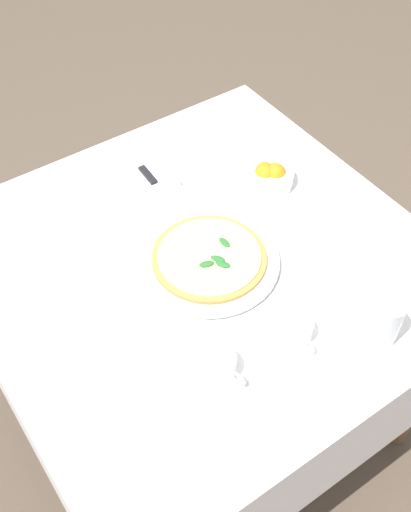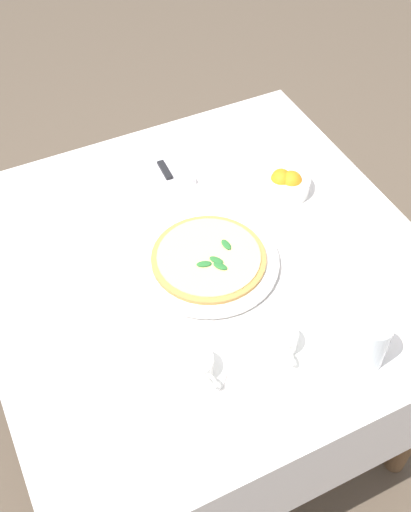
{
  "view_description": "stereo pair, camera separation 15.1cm",
  "coord_description": "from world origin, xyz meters",
  "px_view_note": "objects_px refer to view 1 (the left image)",
  "views": [
    {
      "loc": [
        -0.84,
        0.57,
        1.88
      ],
      "look_at": [
        -0.01,
        -0.0,
        0.75
      ],
      "focal_mm": 44.3,
      "sensor_mm": 36.0,
      "label": 1
    },
    {
      "loc": [
        -0.91,
        0.44,
        1.88
      ],
      "look_at": [
        -0.01,
        -0.0,
        0.75
      ],
      "focal_mm": 44.3,
      "sensor_mm": 36.0,
      "label": 2
    }
  ],
  "objects_px": {
    "coffee_cup_near_left": "(218,367)",
    "citrus_bowl": "(267,175)",
    "coffee_cup_back_corner": "(295,331)",
    "water_glass_near_right": "(382,323)",
    "dinner_knife": "(139,165)",
    "pizza": "(209,257)",
    "napkin_folded": "(140,169)",
    "pizza_plate": "(209,261)"
  },
  "relations": [
    {
      "from": "napkin_folded",
      "to": "dinner_knife",
      "type": "bearing_deg",
      "value": -0.95
    },
    {
      "from": "napkin_folded",
      "to": "dinner_knife",
      "type": "xyz_separation_m",
      "value": [
        0.0,
        -0.0,
        0.01
      ]
    },
    {
      "from": "pizza_plate",
      "to": "water_glass_near_right",
      "type": "xyz_separation_m",
      "value": [
        -0.38,
        -0.18,
        0.04
      ]
    },
    {
      "from": "coffee_cup_near_left",
      "to": "napkin_folded",
      "type": "distance_m",
      "value": 0.67
    },
    {
      "from": "napkin_folded",
      "to": "dinner_knife",
      "type": "height_order",
      "value": "dinner_knife"
    },
    {
      "from": "coffee_cup_back_corner",
      "to": "coffee_cup_near_left",
      "type": "bearing_deg",
      "value": 83.57
    },
    {
      "from": "napkin_folded",
      "to": "water_glass_near_right",
      "type": "bearing_deg",
      "value": -167.17
    },
    {
      "from": "pizza",
      "to": "coffee_cup_back_corner",
      "type": "bearing_deg",
      "value": -173.79
    },
    {
      "from": "pizza",
      "to": "citrus_bowl",
      "type": "xyz_separation_m",
      "value": [
        0.15,
        -0.29,
        0.0
      ]
    },
    {
      "from": "pizza",
      "to": "coffee_cup_back_corner",
      "type": "xyz_separation_m",
      "value": [
        -0.28,
        -0.03,
        0.0
      ]
    },
    {
      "from": "napkin_folded",
      "to": "dinner_knife",
      "type": "relative_size",
      "value": 1.15
    },
    {
      "from": "coffee_cup_near_left",
      "to": "coffee_cup_back_corner",
      "type": "bearing_deg",
      "value": -96.43
    },
    {
      "from": "pizza_plate",
      "to": "pizza",
      "type": "bearing_deg",
      "value": -149.01
    },
    {
      "from": "dinner_knife",
      "to": "napkin_folded",
      "type": "bearing_deg",
      "value": -180.0
    },
    {
      "from": "coffee_cup_back_corner",
      "to": "citrus_bowl",
      "type": "relative_size",
      "value": 0.88
    },
    {
      "from": "coffee_cup_near_left",
      "to": "citrus_bowl",
      "type": "xyz_separation_m",
      "value": [
        0.41,
        -0.45,
        0.0
      ]
    },
    {
      "from": "coffee_cup_near_left",
      "to": "dinner_knife",
      "type": "bearing_deg",
      "value": -16.59
    },
    {
      "from": "pizza_plate",
      "to": "dinner_knife",
      "type": "height_order",
      "value": "dinner_knife"
    },
    {
      "from": "pizza",
      "to": "citrus_bowl",
      "type": "distance_m",
      "value": 0.33
    },
    {
      "from": "coffee_cup_near_left",
      "to": "water_glass_near_right",
      "type": "xyz_separation_m",
      "value": [
        -0.12,
        -0.34,
        0.03
      ]
    },
    {
      "from": "pizza",
      "to": "coffee_cup_back_corner",
      "type": "height_order",
      "value": "coffee_cup_back_corner"
    },
    {
      "from": "pizza",
      "to": "napkin_folded",
      "type": "distance_m",
      "value": 0.39
    },
    {
      "from": "napkin_folded",
      "to": "coffee_cup_back_corner",
      "type": "bearing_deg",
      "value": -178.38
    },
    {
      "from": "water_glass_near_right",
      "to": "dinner_knife",
      "type": "height_order",
      "value": "water_glass_near_right"
    },
    {
      "from": "pizza",
      "to": "napkin_folded",
      "type": "height_order",
      "value": "pizza"
    },
    {
      "from": "dinner_knife",
      "to": "citrus_bowl",
      "type": "distance_m",
      "value": 0.35
    },
    {
      "from": "dinner_knife",
      "to": "coffee_cup_near_left",
      "type": "bearing_deg",
      "value": 166.31
    },
    {
      "from": "pizza",
      "to": "citrus_bowl",
      "type": "bearing_deg",
      "value": -62.81
    },
    {
      "from": "coffee_cup_near_left",
      "to": "coffee_cup_back_corner",
      "type": "distance_m",
      "value": 0.19
    },
    {
      "from": "coffee_cup_near_left",
      "to": "napkin_folded",
      "type": "xyz_separation_m",
      "value": [
        0.64,
        -0.19,
        -0.02
      ]
    },
    {
      "from": "pizza_plate",
      "to": "napkin_folded",
      "type": "relative_size",
      "value": 1.51
    },
    {
      "from": "pizza",
      "to": "water_glass_near_right",
      "type": "bearing_deg",
      "value": -154.64
    },
    {
      "from": "coffee_cup_back_corner",
      "to": "napkin_folded",
      "type": "distance_m",
      "value": 0.67
    },
    {
      "from": "coffee_cup_near_left",
      "to": "coffee_cup_back_corner",
      "type": "height_order",
      "value": "coffee_cup_back_corner"
    },
    {
      "from": "water_glass_near_right",
      "to": "citrus_bowl",
      "type": "distance_m",
      "value": 0.55
    },
    {
      "from": "pizza",
      "to": "water_glass_near_right",
      "type": "xyz_separation_m",
      "value": [
        -0.38,
        -0.18,
        0.03
      ]
    },
    {
      "from": "coffee_cup_back_corner",
      "to": "citrus_bowl",
      "type": "distance_m",
      "value": 0.51
    },
    {
      "from": "coffee_cup_near_left",
      "to": "citrus_bowl",
      "type": "distance_m",
      "value": 0.61
    },
    {
      "from": "pizza",
      "to": "coffee_cup_near_left",
      "type": "distance_m",
      "value": 0.3
    },
    {
      "from": "pizza_plate",
      "to": "citrus_bowl",
      "type": "distance_m",
      "value": 0.33
    },
    {
      "from": "pizza_plate",
      "to": "pizza",
      "type": "xyz_separation_m",
      "value": [
        -0.0,
        -0.0,
        0.01
      ]
    },
    {
      "from": "coffee_cup_back_corner",
      "to": "pizza_plate",
      "type": "bearing_deg",
      "value": 6.24
    }
  ]
}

